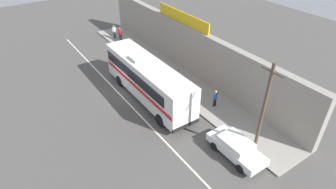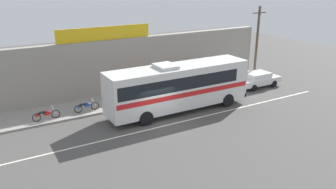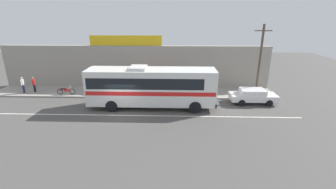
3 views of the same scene
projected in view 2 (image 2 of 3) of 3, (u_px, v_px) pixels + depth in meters
The scene contains 11 objects.
ground_plane at pixel (157, 122), 23.90m from camera, with size 70.00×70.00×0.00m, color #4F4C49.
sidewalk_slab at pixel (128, 99), 28.13m from camera, with size 30.00×3.60×0.14m, color gray.
storefront_facade at pixel (117, 67), 29.11m from camera, with size 30.00×0.70×4.80m, color gray.
storefront_billboard at pixel (105, 33), 27.70m from camera, with size 8.01×0.12×1.10m, color gold.
road_center_stripe at pixel (163, 126), 23.24m from camera, with size 30.00×0.14×0.01m, color silver.
intercity_bus at pixel (178, 85), 25.27m from camera, with size 11.30×2.66×3.78m.
parked_car at pixel (258, 79), 31.35m from camera, with size 4.33×1.88×1.37m.
utility_pole at pixel (257, 43), 31.58m from camera, with size 1.60×0.22×7.11m.
motorcycle_orange at pixel (46, 114), 23.80m from camera, with size 1.93×0.56×0.94m.
motorcycle_purple at pixel (86, 106), 25.30m from camera, with size 1.90×0.56×0.94m.
pedestrian_far_right at pixel (198, 76), 30.99m from camera, with size 0.30×0.48×1.61m.
Camera 2 is at (-10.26, -19.35, 9.78)m, focal length 36.00 mm.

